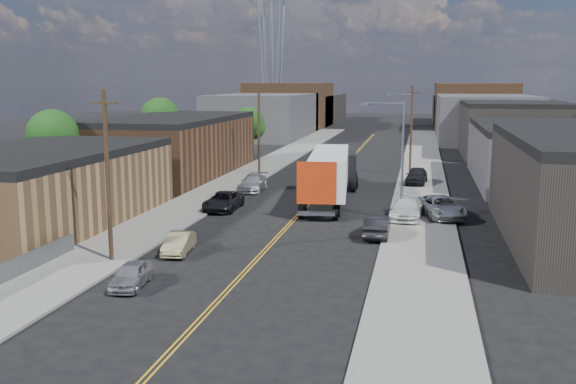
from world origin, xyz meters
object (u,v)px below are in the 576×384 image
at_px(car_right_lot_a, 441,207).
at_px(car_left_c, 223,201).
at_px(car_left_b, 179,243).
at_px(car_right_lot_b, 407,208).
at_px(car_left_d, 253,183).
at_px(car_left_a, 131,275).
at_px(car_right_lot_c, 417,175).
at_px(car_ahead_truck, 344,177).
at_px(car_right_oncoming, 377,226).
at_px(semi_truck, 332,172).

bearing_deg(car_right_lot_a, car_left_c, 163.47).
height_order(car_left_b, car_right_lot_b, car_right_lot_b).
height_order(car_left_d, car_right_lot_a, car_right_lot_a).
bearing_deg(car_left_a, car_right_lot_c, 61.49).
relative_size(car_left_c, car_right_lot_a, 0.92).
height_order(car_left_c, car_right_lot_c, car_right_lot_c).
xyz_separation_m(car_left_a, car_ahead_truck, (6.65, 36.10, 0.05)).
bearing_deg(car_left_a, car_right_lot_b, 47.62).
distance_m(car_left_d, car_ahead_truck, 10.35).
bearing_deg(car_left_b, car_right_oncoming, 23.11).
distance_m(semi_truck, car_left_b, 20.40).
height_order(car_right_oncoming, car_right_lot_b, car_right_lot_b).
bearing_deg(car_ahead_truck, semi_truck, -88.78).
bearing_deg(car_right_lot_c, car_right_lot_b, -86.95).
xyz_separation_m(car_left_c, car_right_oncoming, (13.00, -6.72, 0.03)).
bearing_deg(semi_truck, car_left_a, -110.56).
bearing_deg(car_ahead_truck, car_right_lot_a, -59.29).
bearing_deg(car_left_d, car_ahead_truck, 37.39).
bearing_deg(car_right_lot_c, car_left_d, -151.17).
xyz_separation_m(car_left_d, car_right_oncoming, (13.00, -16.20, 0.00)).
relative_size(semi_truck, car_left_b, 4.55).
bearing_deg(semi_truck, car_left_c, -151.10).
relative_size(car_right_lot_a, car_ahead_truck, 1.17).
bearing_deg(car_right_lot_a, car_left_a, -145.12).
bearing_deg(car_ahead_truck, car_left_d, -140.66).
height_order(semi_truck, car_left_c, semi_truck).
relative_size(car_left_a, car_left_c, 0.70).
height_order(car_right_oncoming, car_right_lot_a, car_right_lot_a).
relative_size(semi_truck, car_right_oncoming, 3.77).
relative_size(semi_truck, car_left_c, 3.31).
distance_m(semi_truck, car_right_lot_a, 10.91).
bearing_deg(car_left_a, car_right_lot_a, 44.04).
relative_size(car_left_d, car_right_lot_b, 0.98).
height_order(car_right_lot_c, car_ahead_truck, car_right_lot_c).
xyz_separation_m(car_left_c, car_left_d, (0.00, 9.48, 0.03)).
distance_m(semi_truck, car_right_oncoming, 13.41).
xyz_separation_m(semi_truck, car_left_d, (-8.20, 3.81, -1.82)).
bearing_deg(car_right_oncoming, car_right_lot_b, -107.80).
bearing_deg(car_ahead_truck, car_left_a, -100.09).
bearing_deg(car_left_b, semi_truck, 63.39).
distance_m(car_left_c, car_right_oncoming, 14.63).
bearing_deg(car_left_a, car_right_oncoming, 41.59).
bearing_deg(car_right_oncoming, semi_truck, -69.41).
bearing_deg(car_left_b, car_left_c, 88.91).
height_order(car_left_b, car_ahead_truck, car_ahead_truck).
distance_m(car_left_c, car_right_lot_b, 14.84).
height_order(car_left_c, car_right_lot_b, car_right_lot_b).
bearing_deg(car_left_a, car_left_b, 82.50).
height_order(car_left_d, car_right_oncoming, same).
bearing_deg(car_right_lot_b, car_left_d, 148.30).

